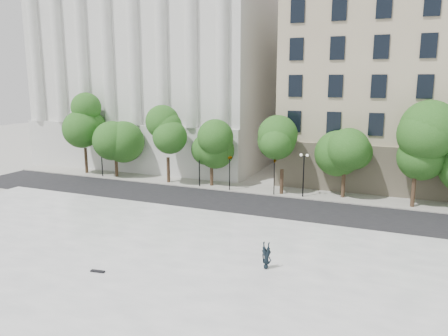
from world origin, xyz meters
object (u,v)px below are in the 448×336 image
(traffic_light_west, at_px, (230,156))
(person_lying, at_px, (266,265))
(traffic_light_east, at_px, (275,160))
(skateboard, at_px, (98,271))

(traffic_light_west, xyz_separation_m, person_lying, (9.42, -17.71, -3.03))
(traffic_light_west, height_order, traffic_light_east, traffic_light_west)
(traffic_light_east, relative_size, person_lying, 2.56)
(person_lying, bearing_deg, traffic_light_west, 119.71)
(traffic_light_east, bearing_deg, skateboard, -100.77)
(traffic_light_west, bearing_deg, traffic_light_east, 0.00)
(person_lying, bearing_deg, skateboard, -153.12)
(traffic_light_west, bearing_deg, skateboard, -88.45)
(traffic_light_west, xyz_separation_m, traffic_light_east, (4.75, 0.00, -0.06))
(traffic_light_west, relative_size, skateboard, 4.91)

